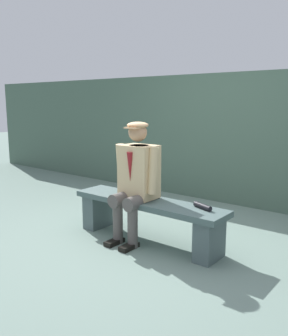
# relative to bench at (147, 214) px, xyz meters

# --- Properties ---
(ground_plane) EXTENTS (30.00, 30.00, 0.00)m
(ground_plane) POSITION_rel_bench_xyz_m (0.00, 0.00, -0.32)
(ground_plane) COLOR slate
(bench) EXTENTS (1.85, 0.42, 0.48)m
(bench) POSITION_rel_bench_xyz_m (0.00, 0.00, 0.00)
(bench) COLOR #455958
(bench) RESTS_ON ground
(seated_man) EXTENTS (0.55, 0.57, 1.33)m
(seated_man) POSITION_rel_bench_xyz_m (0.12, 0.05, 0.41)
(seated_man) COLOR #D0B383
(seated_man) RESTS_ON ground
(rolled_magazine) EXTENTS (0.23, 0.13, 0.05)m
(rolled_magazine) POSITION_rel_bench_xyz_m (-0.65, -0.08, 0.18)
(rolled_magazine) COLOR black
(rolled_magazine) RESTS_ON bench
(stadium_wall) EXTENTS (12.00, 0.24, 1.96)m
(stadium_wall) POSITION_rel_bench_xyz_m (0.00, -2.09, 0.66)
(stadium_wall) COLOR #455D4F
(stadium_wall) RESTS_ON ground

